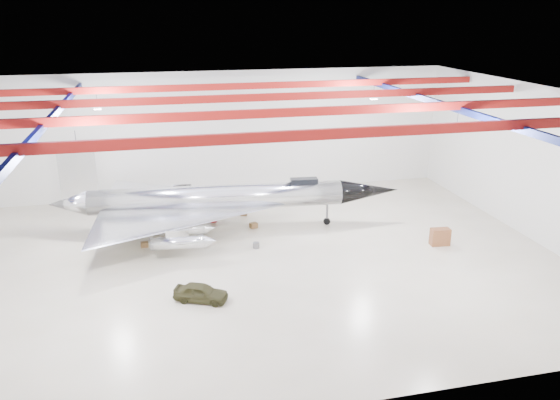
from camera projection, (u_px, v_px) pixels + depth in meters
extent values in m
plane|color=#B8AE92|center=(261.00, 259.00, 36.77)|extent=(40.00, 40.00, 0.00)
plane|color=silver|center=(228.00, 133.00, 48.78)|extent=(40.00, 0.00, 40.00)
plane|color=silver|center=(532.00, 163.00, 39.23)|extent=(0.00, 30.00, 30.00)
plane|color=#0A0F38|center=(259.00, 95.00, 33.17)|extent=(40.00, 40.00, 0.00)
cube|color=maroon|center=(296.00, 136.00, 25.08)|extent=(39.50, 0.25, 0.50)
cube|color=maroon|center=(269.00, 113.00, 30.61)|extent=(39.50, 0.25, 0.50)
cube|color=maroon|center=(250.00, 98.00, 36.13)|extent=(39.50, 0.25, 0.50)
cube|color=maroon|center=(237.00, 86.00, 41.66)|extent=(39.50, 0.25, 0.50)
cube|color=#0D164E|center=(51.00, 118.00, 30.91)|extent=(0.25, 29.50, 0.40)
cube|color=#0D164E|center=(437.00, 103.00, 36.02)|extent=(0.25, 29.50, 0.40)
cube|color=silver|center=(77.00, 147.00, 25.95)|extent=(0.55, 0.55, 0.25)
cube|color=silver|center=(457.00, 128.00, 30.21)|extent=(0.55, 0.55, 0.25)
cube|color=silver|center=(98.00, 107.00, 36.99)|extent=(0.55, 0.55, 0.25)
cube|color=silver|center=(374.00, 97.00, 41.25)|extent=(0.55, 0.55, 0.25)
cylinder|color=silver|center=(218.00, 197.00, 40.85)|extent=(18.84, 3.59, 1.87)
cone|color=black|center=(369.00, 191.00, 42.35)|extent=(4.84, 2.30, 1.87)
cone|color=silver|center=(68.00, 204.00, 39.48)|extent=(2.97, 2.13, 1.87)
cube|color=silver|center=(77.00, 171.00, 38.80)|extent=(2.62, 0.35, 4.22)
cube|color=black|center=(304.00, 181.00, 41.37)|extent=(2.12, 0.94, 0.47)
cylinder|color=silver|center=(178.00, 243.00, 36.09)|extent=(3.62, 1.17, 0.84)
cylinder|color=silver|center=(179.00, 230.00, 38.29)|extent=(3.62, 1.17, 0.84)
cylinder|color=silver|center=(182.00, 203.00, 43.55)|extent=(3.62, 1.17, 0.84)
cylinder|color=silver|center=(183.00, 194.00, 45.75)|extent=(3.62, 1.17, 0.84)
cylinder|color=#59595B|center=(327.00, 214.00, 42.51)|extent=(0.17, 0.17, 1.69)
cylinder|color=black|center=(327.00, 221.00, 42.70)|extent=(0.54, 0.25, 0.52)
cylinder|color=#59595B|center=(166.00, 234.00, 38.76)|extent=(0.17, 0.17, 1.69)
cylinder|color=black|center=(167.00, 241.00, 38.95)|extent=(0.54, 0.25, 0.52)
cylinder|color=#59595B|center=(170.00, 211.00, 43.15)|extent=(0.17, 0.17, 1.69)
cylinder|color=black|center=(170.00, 218.00, 43.34)|extent=(0.54, 0.25, 0.52)
imported|color=#34321A|center=(201.00, 293.00, 31.31)|extent=(3.37, 2.42, 1.06)
cube|color=brown|center=(440.00, 237.00, 38.83)|extent=(1.41, 0.80, 1.24)
cube|color=olive|center=(145.00, 245.00, 38.63)|extent=(0.55, 0.45, 0.36)
cube|color=maroon|center=(213.00, 220.00, 43.22)|extent=(0.51, 0.44, 0.32)
cylinder|color=#59595B|center=(256.00, 245.00, 38.44)|extent=(0.61, 0.61, 0.41)
cube|color=olive|center=(244.00, 213.00, 44.64)|extent=(0.63, 0.54, 0.39)
cube|color=#59595B|center=(128.00, 235.00, 40.43)|extent=(0.46, 0.42, 0.26)
cube|color=olive|center=(254.00, 225.00, 42.06)|extent=(0.67, 0.61, 0.39)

